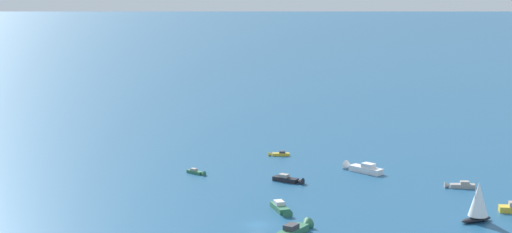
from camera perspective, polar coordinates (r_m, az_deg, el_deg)
The scene contains 9 objects.
ground_plane at distance 160.27m, azimuth 0.10°, elevation -7.54°, with size 2000.00×2000.00×0.00m, color #1E517A.
motorboat_near_centre at distance 218.67m, azimuth 1.54°, elevation -2.63°, with size 2.39×5.79×1.63m.
motorboat_far_stbd at distance 168.51m, azimuth 1.80°, elevation -6.43°, with size 8.55×3.17×2.42m.
motorboat_inshore at distance 191.64m, azimuth 2.35°, elevation -4.41°, with size 6.59×6.99×2.22m.
sailboat_offshore at distance 166.80m, azimuth 15.21°, elevation -5.72°, with size 4.70×7.30×9.07m.
motorboat_ahead at distance 155.40m, azimuth 2.83°, elevation -7.83°, with size 8.96×8.55×2.86m.
motorboat_mid_cluster at distance 199.66m, azimuth -4.13°, elevation -3.89°, with size 5.05×4.52×1.57m.
motorboat_outer_ring_a at distance 203.04m, azimuth 7.33°, elevation -3.59°, with size 10.32×8.48×3.11m.
motorboat_outer_ring_b at distance 192.27m, azimuth 13.90°, elevation -4.68°, with size 3.46×7.09×1.99m.
Camera 1 is at (150.48, -26.23, 48.52)m, focal length 57.49 mm.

